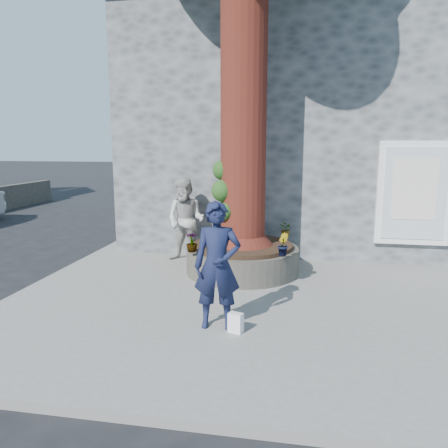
# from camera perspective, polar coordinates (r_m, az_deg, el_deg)

# --- Properties ---
(ground) EXTENTS (120.00, 120.00, 0.00)m
(ground) POSITION_cam_1_polar(r_m,az_deg,el_deg) (7.45, -5.99, -11.14)
(ground) COLOR black
(ground) RESTS_ON ground
(pavement) EXTENTS (9.00, 8.00, 0.12)m
(pavement) POSITION_cam_1_polar(r_m,az_deg,el_deg) (8.11, 6.39, -8.88)
(pavement) COLOR slate
(pavement) RESTS_ON ground
(yellow_line) EXTENTS (0.10, 30.00, 0.01)m
(yellow_line) POSITION_cam_1_polar(r_m,az_deg,el_deg) (9.54, -22.25, -7.00)
(yellow_line) COLOR yellow
(yellow_line) RESTS_ON ground
(stone_shop) EXTENTS (10.30, 8.30, 6.30)m
(stone_shop) POSITION_cam_1_polar(r_m,az_deg,el_deg) (13.86, 12.68, 11.91)
(stone_shop) COLOR #474A4C
(stone_shop) RESTS_ON ground
(planter) EXTENTS (2.30, 2.30, 0.60)m
(planter) POSITION_cam_1_polar(r_m,az_deg,el_deg) (9.02, 2.42, -4.48)
(planter) COLOR black
(planter) RESTS_ON pavement
(man) EXTENTS (0.72, 0.52, 1.83)m
(man) POSITION_cam_1_polar(r_m,az_deg,el_deg) (6.20, -0.87, -5.44)
(man) COLOR #131835
(man) RESTS_ON pavement
(woman) EXTENTS (1.04, 0.89, 1.87)m
(woman) POSITION_cam_1_polar(r_m,az_deg,el_deg) (9.75, -5.01, 0.47)
(woman) COLOR #B4B2AC
(woman) RESTS_ON pavement
(shopping_bag) EXTENTS (0.23, 0.18, 0.28)m
(shopping_bag) POSITION_cam_1_polar(r_m,az_deg,el_deg) (6.27, 1.54, -12.77)
(shopping_bag) COLOR white
(shopping_bag) RESTS_ON pavement
(plant_a) EXTENTS (0.23, 0.23, 0.37)m
(plant_a) POSITION_cam_1_polar(r_m,az_deg,el_deg) (8.16, -1.38, -2.52)
(plant_a) COLOR gray
(plant_a) RESTS_ON planter
(plant_b) EXTENTS (0.27, 0.27, 0.42)m
(plant_b) POSITION_cam_1_polar(r_m,az_deg,el_deg) (8.00, 7.66, -2.68)
(plant_b) COLOR gray
(plant_b) RESTS_ON planter
(plant_c) EXTENTS (0.27, 0.27, 0.37)m
(plant_c) POSITION_cam_1_polar(r_m,az_deg,el_deg) (8.25, -4.22, -2.37)
(plant_c) COLOR gray
(plant_c) RESTS_ON planter
(plant_d) EXTENTS (0.40, 0.41, 0.34)m
(plant_d) POSITION_cam_1_polar(r_m,az_deg,el_deg) (9.67, 8.13, -0.67)
(plant_d) COLOR gray
(plant_d) RESTS_ON planter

